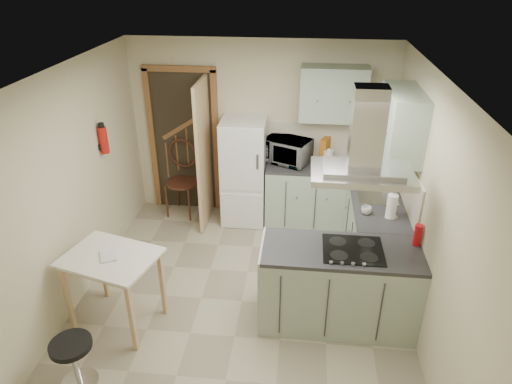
# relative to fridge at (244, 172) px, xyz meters

# --- Properties ---
(floor) EXTENTS (4.20, 4.20, 0.00)m
(floor) POSITION_rel_fridge_xyz_m (0.20, -1.80, -0.75)
(floor) COLOR tan
(floor) RESTS_ON ground
(ceiling) EXTENTS (4.20, 4.20, 0.00)m
(ceiling) POSITION_rel_fridge_xyz_m (0.20, -1.80, 1.75)
(ceiling) COLOR silver
(ceiling) RESTS_ON back_wall
(back_wall) EXTENTS (3.60, 0.00, 3.60)m
(back_wall) POSITION_rel_fridge_xyz_m (0.20, 0.30, 0.50)
(back_wall) COLOR beige
(back_wall) RESTS_ON floor
(left_wall) EXTENTS (0.00, 4.20, 4.20)m
(left_wall) POSITION_rel_fridge_xyz_m (-1.60, -1.80, 0.50)
(left_wall) COLOR beige
(left_wall) RESTS_ON floor
(right_wall) EXTENTS (0.00, 4.20, 4.20)m
(right_wall) POSITION_rel_fridge_xyz_m (2.00, -1.80, 0.50)
(right_wall) COLOR beige
(right_wall) RESTS_ON floor
(doorway) EXTENTS (1.10, 0.12, 2.10)m
(doorway) POSITION_rel_fridge_xyz_m (-0.90, 0.27, 0.30)
(doorway) COLOR brown
(doorway) RESTS_ON floor
(fridge) EXTENTS (0.60, 0.60, 1.50)m
(fridge) POSITION_rel_fridge_xyz_m (0.00, 0.00, 0.00)
(fridge) COLOR white
(fridge) RESTS_ON floor
(counter_back) EXTENTS (1.08, 0.60, 0.90)m
(counter_back) POSITION_rel_fridge_xyz_m (0.86, 0.00, -0.30)
(counter_back) COLOR #9EB2A0
(counter_back) RESTS_ON floor
(counter_right) EXTENTS (0.60, 1.95, 0.90)m
(counter_right) POSITION_rel_fridge_xyz_m (1.70, -0.68, -0.30)
(counter_right) COLOR #9EB2A0
(counter_right) RESTS_ON floor
(splashback) EXTENTS (1.68, 0.02, 0.50)m
(splashback) POSITION_rel_fridge_xyz_m (1.16, 0.29, 0.40)
(splashback) COLOR beige
(splashback) RESTS_ON counter_back
(wall_cabinet_back) EXTENTS (0.85, 0.35, 0.70)m
(wall_cabinet_back) POSITION_rel_fridge_xyz_m (1.15, 0.12, 1.10)
(wall_cabinet_back) COLOR #9EB2A0
(wall_cabinet_back) RESTS_ON back_wall
(wall_cabinet_right) EXTENTS (0.35, 0.90, 0.70)m
(wall_cabinet_right) POSITION_rel_fridge_xyz_m (1.82, -0.95, 1.10)
(wall_cabinet_right) COLOR #9EB2A0
(wall_cabinet_right) RESTS_ON right_wall
(peninsula) EXTENTS (1.55, 0.65, 0.90)m
(peninsula) POSITION_rel_fridge_xyz_m (1.22, -1.98, -0.30)
(peninsula) COLOR #9EB2A0
(peninsula) RESTS_ON floor
(hob) EXTENTS (0.58, 0.50, 0.01)m
(hob) POSITION_rel_fridge_xyz_m (1.32, -1.98, 0.16)
(hob) COLOR black
(hob) RESTS_ON peninsula
(extractor_hood) EXTENTS (0.90, 0.55, 0.10)m
(extractor_hood) POSITION_rel_fridge_xyz_m (1.32, -1.98, 0.97)
(extractor_hood) COLOR silver
(extractor_hood) RESTS_ON ceiling
(sink) EXTENTS (0.45, 0.40, 0.01)m
(sink) POSITION_rel_fridge_xyz_m (1.70, -0.85, 0.16)
(sink) COLOR silver
(sink) RESTS_ON counter_right
(fire_extinguisher) EXTENTS (0.10, 0.10, 0.32)m
(fire_extinguisher) POSITION_rel_fridge_xyz_m (-1.54, -0.90, 0.75)
(fire_extinguisher) COLOR #B2140F
(fire_extinguisher) RESTS_ON left_wall
(drop_leaf_table) EXTENTS (1.02, 0.87, 0.83)m
(drop_leaf_table) POSITION_rel_fridge_xyz_m (-1.03, -2.23, -0.34)
(drop_leaf_table) COLOR #DDA988
(drop_leaf_table) RESTS_ON floor
(bentwood_chair) EXTENTS (0.53, 0.53, 1.01)m
(bentwood_chair) POSITION_rel_fridge_xyz_m (-0.92, 0.05, -0.24)
(bentwood_chair) COLOR #552A1C
(bentwood_chair) RESTS_ON floor
(stool) EXTENTS (0.40, 0.40, 0.49)m
(stool) POSITION_rel_fridge_xyz_m (-1.11, -3.04, -0.51)
(stool) COLOR black
(stool) RESTS_ON floor
(microwave) EXTENTS (0.71, 0.62, 0.33)m
(microwave) POSITION_rel_fridge_xyz_m (0.59, 0.06, 0.32)
(microwave) COLOR black
(microwave) RESTS_ON counter_back
(kettle) EXTENTS (0.15, 0.15, 0.20)m
(kettle) POSITION_rel_fridge_xyz_m (1.15, 0.11, 0.25)
(kettle) COLOR white
(kettle) RESTS_ON counter_back
(cereal_box) EXTENTS (0.15, 0.23, 0.32)m
(cereal_box) POSITION_rel_fridge_xyz_m (1.10, 0.20, 0.31)
(cereal_box) COLOR #C26616
(cereal_box) RESTS_ON counter_back
(soap_bottle) EXTENTS (0.10, 0.10, 0.19)m
(soap_bottle) POSITION_rel_fridge_xyz_m (1.87, -0.55, 0.24)
(soap_bottle) COLOR #A7A7B2
(soap_bottle) RESTS_ON counter_right
(paper_towel) EXTENTS (0.15, 0.15, 0.28)m
(paper_towel) POSITION_rel_fridge_xyz_m (1.78, -1.30, 0.29)
(paper_towel) COLOR white
(paper_towel) RESTS_ON counter_right
(cup) EXTENTS (0.13, 0.13, 0.09)m
(cup) POSITION_rel_fridge_xyz_m (1.52, -1.26, 0.19)
(cup) COLOR silver
(cup) RESTS_ON counter_right
(red_bottle) EXTENTS (0.09, 0.09, 0.22)m
(red_bottle) POSITION_rel_fridge_xyz_m (1.95, -1.82, 0.26)
(red_bottle) COLOR red
(red_bottle) RESTS_ON peninsula
(book) EXTENTS (0.23, 0.25, 0.09)m
(book) POSITION_rel_fridge_xyz_m (-1.11, -2.27, 0.12)
(book) COLOR maroon
(book) RESTS_ON drop_leaf_table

